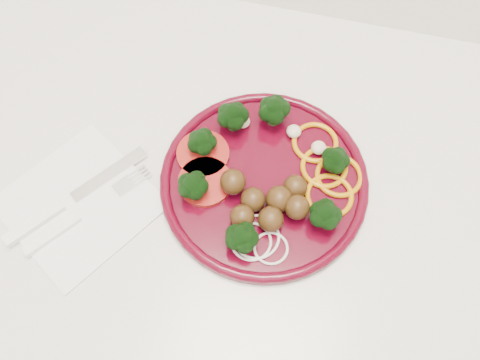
% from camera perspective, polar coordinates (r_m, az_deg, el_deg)
% --- Properties ---
extents(counter, '(2.40, 0.60, 0.90)m').
position_cam_1_polar(counter, '(1.14, 8.56, -11.41)').
color(counter, white).
rests_on(counter, ground).
extents(plate, '(0.27, 0.27, 0.05)m').
position_cam_1_polar(plate, '(0.69, 2.55, 0.05)').
color(plate, '#3E0311').
rests_on(plate, counter).
extents(napkin, '(0.23, 0.23, 0.00)m').
position_cam_1_polar(napkin, '(0.72, -16.76, -2.44)').
color(napkin, white).
rests_on(napkin, counter).
extents(knife, '(0.14, 0.18, 0.01)m').
position_cam_1_polar(knife, '(0.72, -18.78, -2.75)').
color(knife, silver).
rests_on(knife, napkin).
extents(fork, '(0.12, 0.16, 0.01)m').
position_cam_1_polar(fork, '(0.71, -17.93, -4.49)').
color(fork, white).
rests_on(fork, napkin).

